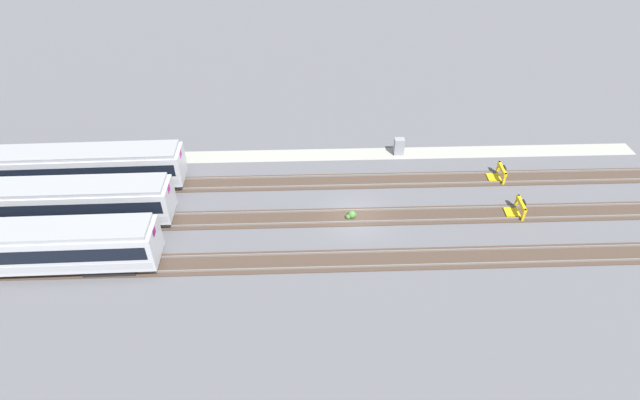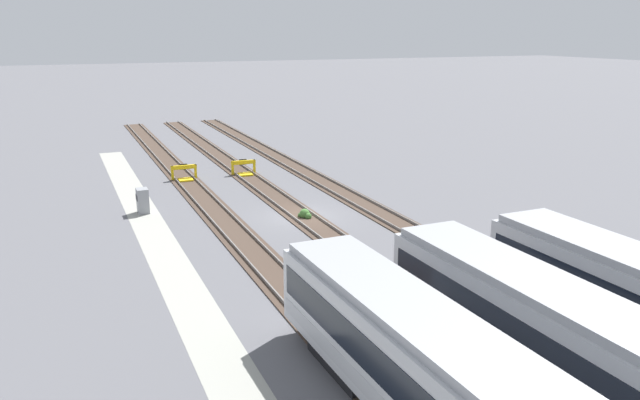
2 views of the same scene
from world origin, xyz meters
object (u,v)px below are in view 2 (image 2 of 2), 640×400
object	(u,v)px
bumper_stop_near_inner_track	(244,169)
electrical_cabinet	(143,201)
weed_clump	(305,214)
bumper_stop_nearest_track	(185,174)
subway_car_front_row_leftmost	(592,361)
subway_car_back_row_leftmost	(457,397)

from	to	relation	value
bumper_stop_near_inner_track	electrical_cabinet	size ratio (longest dim) A/B	1.26
bumper_stop_near_inner_track	weed_clump	bearing A→B (deg)	0.19
bumper_stop_near_inner_track	weed_clump	size ratio (longest dim) A/B	2.18
electrical_cabinet	weed_clump	world-z (taller)	electrical_cabinet
bumper_stop_nearest_track	electrical_cabinet	distance (m)	9.06
bumper_stop_nearest_track	electrical_cabinet	size ratio (longest dim) A/B	1.25
bumper_stop_nearest_track	electrical_cabinet	bearing A→B (deg)	-28.04
bumper_stop_nearest_track	weed_clump	distance (m)	14.04
subway_car_front_row_leftmost	weed_clump	xyz separation A→B (m)	(-22.77, 0.08, -1.80)
bumper_stop_nearest_track	bumper_stop_near_inner_track	xyz separation A→B (m)	(0.04, 4.80, 0.00)
weed_clump	subway_car_front_row_leftmost	bearing A→B (deg)	-0.19
subway_car_front_row_leftmost	subway_car_back_row_leftmost	size ratio (longest dim) A/B	1.00
bumper_stop_near_inner_track	electrical_cabinet	xyz separation A→B (m)	(7.95, -9.06, 0.29)
bumper_stop_near_inner_track	electrical_cabinet	world-z (taller)	electrical_cabinet
bumper_stop_near_inner_track	subway_car_back_row_leftmost	bearing A→B (deg)	-7.53
bumper_stop_nearest_track	electrical_cabinet	world-z (taller)	electrical_cabinet
electrical_cabinet	bumper_stop_near_inner_track	bearing A→B (deg)	131.26
subway_car_front_row_leftmost	weed_clump	size ratio (longest dim) A/B	19.60
electrical_cabinet	weed_clump	bearing A→B (deg)	60.38
weed_clump	electrical_cabinet	bearing A→B (deg)	-119.62
subway_car_back_row_leftmost	weed_clump	distance (m)	23.34
subway_car_front_row_leftmost	weed_clump	bearing A→B (deg)	179.81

